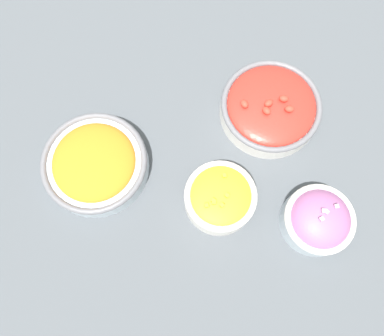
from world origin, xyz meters
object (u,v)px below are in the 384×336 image
(bowl_carrots, at_px, (95,163))
(bowl_red_onion, at_px, (318,220))
(bowl_squash, at_px, (220,198))
(bowl_cherry_tomatoes, at_px, (271,107))

(bowl_carrots, relative_size, bowl_red_onion, 1.58)
(bowl_squash, xyz_separation_m, bowl_carrots, (0.22, -0.12, -0.01))
(bowl_squash, distance_m, bowl_carrots, 0.25)
(bowl_squash, xyz_separation_m, bowl_cherry_tomatoes, (-0.15, -0.16, -0.01))
(bowl_cherry_tomatoes, height_order, bowl_red_onion, bowl_red_onion)
(bowl_carrots, bearing_deg, bowl_red_onion, 152.27)
(bowl_squash, distance_m, bowl_cherry_tomatoes, 0.22)
(bowl_squash, bearing_deg, bowl_red_onion, 154.23)
(bowl_red_onion, bearing_deg, bowl_carrots, -27.73)
(bowl_cherry_tomatoes, xyz_separation_m, bowl_red_onion, (-0.02, 0.24, 0.01))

